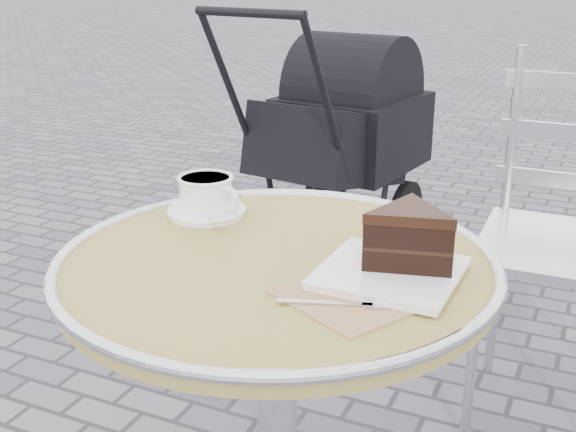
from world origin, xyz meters
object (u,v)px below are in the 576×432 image
at_px(cake_plate_set, 403,246).
at_px(baby_stroller, 338,145).
at_px(cafe_table, 277,348).
at_px(cappuccino_set, 207,198).

height_order(cake_plate_set, baby_stroller, baby_stroller).
height_order(cafe_table, cake_plate_set, cake_plate_set).
bearing_deg(cake_plate_set, baby_stroller, 114.89).
relative_size(cafe_table, baby_stroller, 0.70).
bearing_deg(cake_plate_set, cappuccino_set, 165.37).
bearing_deg(cafe_table, cake_plate_set, 5.94).
height_order(cappuccino_set, cake_plate_set, cake_plate_set).
bearing_deg(baby_stroller, cafe_table, -64.01).
distance_m(cafe_table, baby_stroller, 1.83).
height_order(cafe_table, baby_stroller, baby_stroller).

